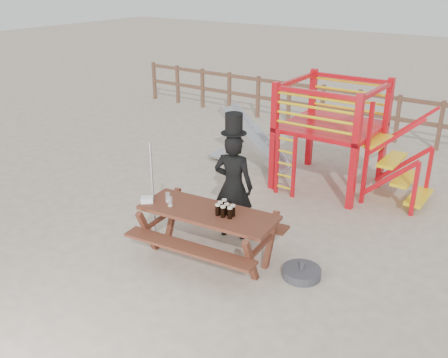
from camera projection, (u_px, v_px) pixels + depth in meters
ground at (213, 259)px, 7.43m from camera, size 60.00×60.00×0.00m
back_fence at (378, 111)px, 12.43m from camera, size 15.09×0.09×1.20m
playground_fort at (327, 132)px, 9.65m from camera, size 4.71×1.84×2.10m
picnic_table at (208, 229)px, 7.28m from camera, size 2.15×1.60×0.78m
man_with_hat at (233, 183)px, 7.75m from camera, size 0.71×0.56×2.04m
metal_pole at (153, 196)px, 7.48m from camera, size 0.04×0.04×1.70m
parasol_base at (302, 273)px, 6.98m from camera, size 0.55×0.55×0.23m
paper_bag at (147, 200)px, 7.42m from camera, size 0.23×0.22×0.08m
stout_pints at (225, 209)px, 7.02m from camera, size 0.28×0.26×0.17m
empty_glasses at (169, 200)px, 7.35m from camera, size 0.20×0.17×0.15m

